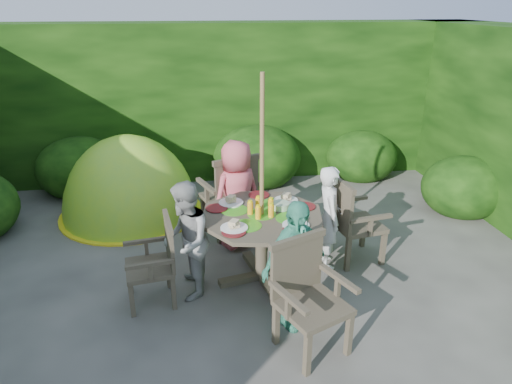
{
  "coord_description": "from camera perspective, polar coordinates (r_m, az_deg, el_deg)",
  "views": [
    {
      "loc": [
        -0.46,
        -3.7,
        2.79
      ],
      "look_at": [
        0.22,
        0.89,
        0.85
      ],
      "focal_mm": 32.0,
      "sensor_mm": 36.0,
      "label": 1
    }
  ],
  "objects": [
    {
      "name": "garden_chair_front",
      "position": [
        3.96,
        6.42,
        -12.61
      ],
      "size": [
        0.72,
        0.69,
        0.95
      ],
      "rotation": [
        0.0,
        0.0,
        0.41
      ],
      "color": "#3B3326",
      "rests_on": "ground"
    },
    {
      "name": "child_right",
      "position": [
        5.1,
        9.12,
        -3.15
      ],
      "size": [
        0.31,
        0.45,
        1.19
      ],
      "primitive_type": "imported",
      "rotation": [
        0.0,
        0.0,
        1.5
      ],
      "color": "silver",
      "rests_on": "ground"
    },
    {
      "name": "garden_chair_right",
      "position": [
        5.28,
        11.83,
        -3.39
      ],
      "size": [
        0.6,
        0.65,
        0.96
      ],
      "rotation": [
        0.0,
        0.0,
        1.73
      ],
      "color": "#3B3326",
      "rests_on": "ground"
    },
    {
      "name": "hedge_enclosure",
      "position": [
        5.28,
        -3.1,
        5.71
      ],
      "size": [
        9.0,
        9.0,
        2.5
      ],
      "color": "black",
      "rests_on": "ground"
    },
    {
      "name": "ground",
      "position": [
        4.66,
        -1.13,
        -14.12
      ],
      "size": [
        60.0,
        60.0,
        0.0
      ],
      "primitive_type": "plane",
      "color": "#44423D",
      "rests_on": "ground"
    },
    {
      "name": "dome_tent",
      "position": [
        6.75,
        -15.22,
        -2.56
      ],
      "size": [
        1.98,
        1.98,
        2.26
      ],
      "rotation": [
        0.0,
        0.0,
        -0.02
      ],
      "color": "#A8DD2A",
      "rests_on": "ground"
    },
    {
      "name": "parasol_pole",
      "position": [
        4.57,
        0.73,
        0.98
      ],
      "size": [
        0.05,
        0.05,
        2.2
      ],
      "primitive_type": "cylinder",
      "rotation": [
        0.0,
        0.0,
        0.22
      ],
      "color": "brown",
      "rests_on": "ground"
    },
    {
      "name": "child_back",
      "position": [
        5.43,
        -2.38,
        -0.35
      ],
      "size": [
        0.78,
        0.69,
        1.33
      ],
      "primitive_type": "imported",
      "rotation": [
        0.0,
        0.0,
        3.66
      ],
      "color": "#D55864",
      "rests_on": "ground"
    },
    {
      "name": "patio_table",
      "position": [
        4.76,
        0.75,
        -4.08
      ],
      "size": [
        1.57,
        1.57,
        0.92
      ],
      "rotation": [
        0.0,
        0.0,
        0.22
      ],
      "color": "#3B3326",
      "rests_on": "ground"
    },
    {
      "name": "child_front",
      "position": [
        4.13,
        4.82,
        -9.1
      ],
      "size": [
        0.78,
        0.63,
        1.24
      ],
      "primitive_type": "imported",
      "rotation": [
        0.0,
        0.0,
        0.52
      ],
      "color": "#4BB08E",
      "rests_on": "ground"
    },
    {
      "name": "garden_chair_left",
      "position": [
        4.6,
        -12.33,
        -8.39
      ],
      "size": [
        0.52,
        0.57,
        0.85
      ],
      "rotation": [
        0.0,
        0.0,
        -1.42
      ],
      "color": "#3B3326",
      "rests_on": "ground"
    },
    {
      "name": "garden_chair_back",
      "position": [
        5.73,
        -3.14,
        -0.27
      ],
      "size": [
        0.79,
        0.74,
        1.05
      ],
      "rotation": [
        0.0,
        0.0,
        3.51
      ],
      "color": "#3B3326",
      "rests_on": "ground"
    },
    {
      "name": "child_left",
      "position": [
        4.57,
        -8.72,
        -6.08
      ],
      "size": [
        0.48,
        0.61,
        1.22
      ],
      "primitive_type": "imported",
      "rotation": [
        0.0,
        0.0,
        -1.61
      ],
      "color": "#A2A39D",
      "rests_on": "ground"
    }
  ]
}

